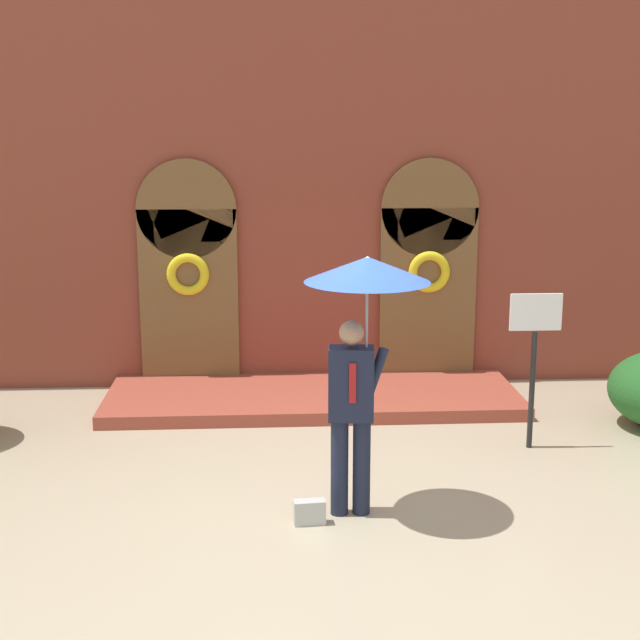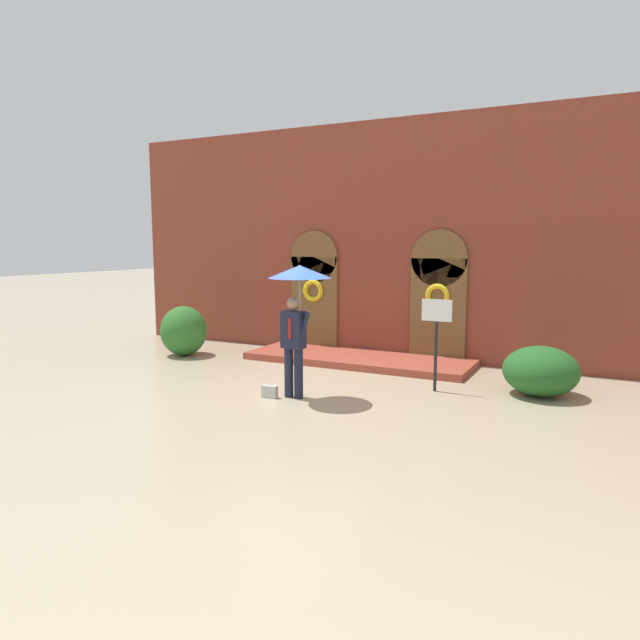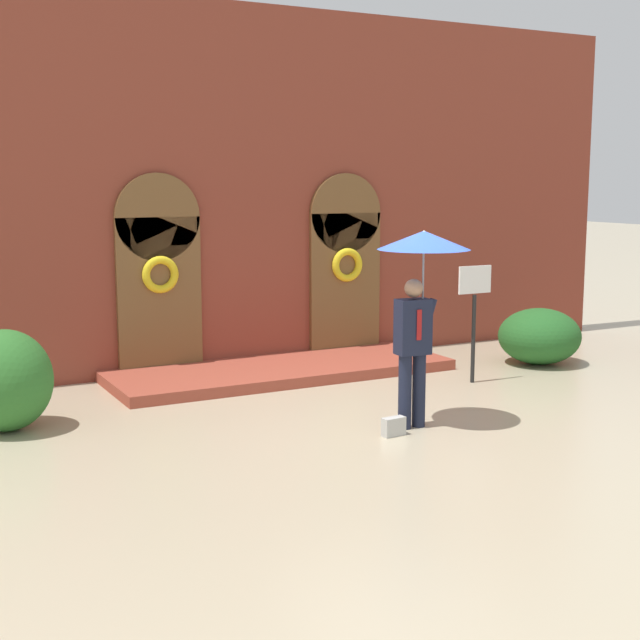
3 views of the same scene
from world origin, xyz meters
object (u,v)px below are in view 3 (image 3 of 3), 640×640
at_px(shrub_left, 5,380).
at_px(shrub_right, 539,336).
at_px(handbag, 394,427).
at_px(sign_post, 474,304).
at_px(person_with_umbrella, 421,269).

relative_size(shrub_left, shrub_right, 0.91).
relative_size(handbag, sign_post, 0.16).
distance_m(handbag, sign_post, 3.25).
bearing_deg(shrub_left, person_with_umbrella, -25.83).
relative_size(handbag, shrub_right, 0.21).
xyz_separation_m(handbag, shrub_right, (4.29, 2.36, 0.34)).
bearing_deg(handbag, person_with_umbrella, 17.67).
relative_size(person_with_umbrella, shrub_left, 1.94).
bearing_deg(handbag, shrub_right, 23.89).
relative_size(sign_post, shrub_right, 1.29).
relative_size(person_with_umbrella, sign_post, 1.37).
bearing_deg(person_with_umbrella, handbag, -157.38).
distance_m(sign_post, shrub_left, 6.50).
bearing_deg(person_with_umbrella, shrub_right, 29.58).
bearing_deg(sign_post, handbag, -144.60).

